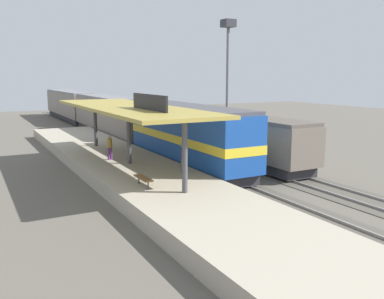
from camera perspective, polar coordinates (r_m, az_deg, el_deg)
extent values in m
plane|color=#5B564C|center=(31.12, 3.05, -2.34)|extent=(120.00, 120.00, 0.00)
cube|color=#4E4941|center=(30.15, -0.20, -2.69)|extent=(3.20, 110.00, 0.04)
cube|color=gray|center=(29.81, -1.43, -2.72)|extent=(0.10, 110.00, 0.16)
cube|color=gray|center=(30.47, 0.99, -2.43)|extent=(0.10, 110.00, 0.16)
cube|color=#4E4941|center=(32.52, 6.96, -1.82)|extent=(3.20, 110.00, 0.04)
cube|color=gray|center=(32.11, 5.91, -1.85)|extent=(0.10, 110.00, 0.16)
cube|color=gray|center=(32.92, 7.99, -1.60)|extent=(0.10, 110.00, 0.16)
cube|color=#A89E89|center=(28.23, -8.48, -2.78)|extent=(6.00, 44.00, 0.90)
cylinder|color=#47474C|center=(20.57, -1.00, -1.03)|extent=(0.28, 0.28, 3.60)
cylinder|color=#47474C|center=(27.83, -8.59, 1.75)|extent=(0.28, 0.28, 3.60)
cylinder|color=#47474C|center=(35.40, -13.01, 3.35)|extent=(0.28, 0.28, 3.60)
cube|color=#A38E3D|center=(27.62, -8.70, 5.65)|extent=(5.20, 18.00, 0.20)
cube|color=black|center=(24.23, -5.83, 6.43)|extent=(0.12, 4.80, 0.90)
cylinder|color=#333338|center=(21.57, -5.98, -4.90)|extent=(0.07, 0.07, 0.42)
cylinder|color=#333338|center=(22.74, -7.24, -4.14)|extent=(0.07, 0.07, 0.42)
cube|color=brown|center=(22.09, -6.64, -3.88)|extent=(0.44, 1.70, 0.08)
cube|color=#28282D|center=(30.40, -0.58, -1.63)|extent=(2.60, 13.60, 0.70)
cube|color=#19479E|center=(30.05, -0.58, 2.29)|extent=(2.90, 14.40, 3.50)
cube|color=#47474C|center=(29.86, -0.59, 5.85)|extent=(2.78, 14.11, 0.24)
cube|color=yellow|center=(30.09, -0.58, 1.80)|extent=(2.93, 14.43, 0.56)
cube|color=#28282D|center=(46.87, -10.89, 2.29)|extent=(2.60, 19.20, 0.70)
cube|color=slate|center=(46.66, -10.98, 4.73)|extent=(2.90, 20.00, 3.30)
cube|color=slate|center=(46.53, -11.05, 6.90)|extent=(2.78, 19.60, 0.24)
cube|color=#28282D|center=(66.90, -16.31, 4.32)|extent=(2.60, 19.20, 0.70)
cube|color=slate|center=(66.74, -16.39, 6.03)|extent=(2.90, 20.00, 3.30)
cube|color=slate|center=(66.66, -16.47, 7.55)|extent=(2.78, 19.60, 0.24)
cube|color=#28282D|center=(31.70, 7.94, -1.25)|extent=(2.50, 11.20, 0.70)
cube|color=#6B6056|center=(31.42, 8.01, 1.70)|extent=(2.80, 12.00, 2.60)
cube|color=#554D45|center=(31.25, 8.08, 4.28)|extent=(2.69, 11.76, 0.24)
cylinder|color=slate|center=(39.67, 4.84, 8.31)|extent=(0.28, 0.28, 11.00)
cube|color=#333338|center=(39.93, 4.96, 16.73)|extent=(1.10, 1.10, 0.70)
cylinder|color=#663375|center=(29.55, -11.27, -0.57)|extent=(0.16, 0.16, 0.84)
cylinder|color=#663375|center=(29.60, -10.94, -0.54)|extent=(0.16, 0.16, 0.84)
cylinder|color=olive|center=(29.45, -11.15, 0.86)|extent=(0.34, 0.34, 0.64)
sphere|color=tan|center=(29.38, -11.18, 1.70)|extent=(0.23, 0.23, 0.23)
cylinder|color=#4C4C51|center=(25.18, -1.36, -2.19)|extent=(0.16, 0.16, 0.84)
cylinder|color=#4C4C51|center=(25.26, -1.00, -2.15)|extent=(0.16, 0.16, 0.84)
cylinder|color=navy|center=(25.08, -1.19, -0.52)|extent=(0.34, 0.34, 0.64)
sphere|color=tan|center=(25.00, -1.19, 0.46)|extent=(0.23, 0.23, 0.23)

